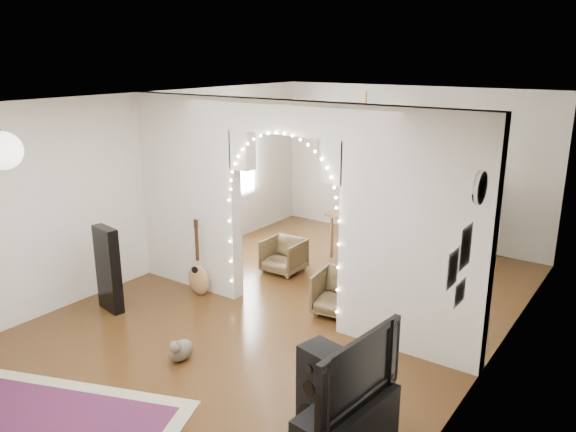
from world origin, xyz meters
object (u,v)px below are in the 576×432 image
Objects in this scene: floor_speaker at (321,392)px; dining_table at (370,220)px; media_console at (347,429)px; dining_chair_left at (284,256)px; dining_chair_right at (340,293)px; acoustic_guitar at (198,267)px; bookcase at (438,218)px.

floor_speaker is 4.45m from dining_table.
dining_table is (-1.97, 4.22, 0.43)m from media_console.
floor_speaker is at bearing -50.46° from dining_chair_left.
dining_chair_left is at bearing 143.52° from dining_chair_right.
dining_chair_right is (0.59, -1.95, -0.40)m from dining_table.
bookcase is at bearing 41.80° from acoustic_guitar.
media_console is at bearing -4.95° from floor_speaker.
acoustic_guitar reaches higher than dining_table.
acoustic_guitar is at bearing -109.61° from dining_chair_left.
acoustic_guitar is at bearing 159.32° from media_console.
dining_table is (1.30, 2.56, 0.28)m from acoustic_guitar.
bookcase is at bearing 109.08° from media_console.
bookcase is at bearing 48.86° from dining_chair_left.
media_console is at bearing -42.51° from acoustic_guitar.
dining_chair_left is (-0.84, -1.19, -0.42)m from dining_table.
bookcase is 2.77m from dining_chair_right.
dining_chair_left is at bearing 142.73° from floor_speaker.
media_console is at bearing -80.91° from bookcase.
bookcase is 2.61m from dining_chair_left.
acoustic_guitar is 1.99m from dining_chair_right.
dining_chair_right is at bearing -63.02° from dining_table.
floor_speaker is 1.48× the size of dining_chair_left.
bookcase is at bearing 111.89° from floor_speaker.
media_console is at bearing -54.79° from dining_table.
bookcase is at bearing 53.00° from dining_table.
media_console is 2.66m from dining_chair_right.
dining_table is (-1.65, 4.12, 0.26)m from floor_speaker.
acoustic_guitar is 1.08× the size of floor_speaker.
bookcase reaches higher than dining_table.
acoustic_guitar is 1.50× the size of dining_chair_right.
dining_table is at bearing 124.27° from floor_speaker.
bookcase reaches higher than floor_speaker.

